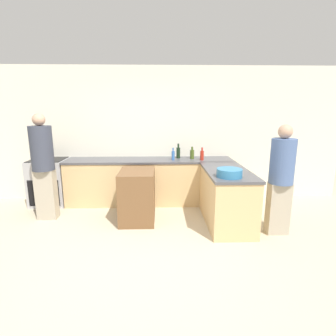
% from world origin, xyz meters
% --- Properties ---
extents(ground_plane, '(14.00, 14.00, 0.00)m').
position_xyz_m(ground_plane, '(0.00, 0.00, 0.00)').
color(ground_plane, beige).
extents(wall_back, '(8.00, 0.06, 2.70)m').
position_xyz_m(wall_back, '(0.00, 2.27, 1.35)').
color(wall_back, silver).
rests_on(wall_back, ground_plane).
extents(counter_back, '(3.28, 0.66, 0.89)m').
position_xyz_m(counter_back, '(0.00, 1.92, 0.45)').
color(counter_back, '#D6B27A').
rests_on(counter_back, ground_plane).
extents(counter_peninsula, '(0.69, 1.42, 0.89)m').
position_xyz_m(counter_peninsula, '(1.29, 0.91, 0.45)').
color(counter_peninsula, '#D6B27A').
rests_on(counter_peninsula, ground_plane).
extents(range_oven, '(0.68, 0.64, 0.90)m').
position_xyz_m(range_oven, '(-1.98, 1.92, 0.45)').
color(range_oven, '#ADADB2').
rests_on(range_oven, ground_plane).
extents(island_table, '(0.57, 0.80, 0.86)m').
position_xyz_m(island_table, '(-0.18, 1.07, 0.43)').
color(island_table, brown).
rests_on(island_table, ground_plane).
extents(mixing_bowl, '(0.37, 0.37, 0.12)m').
position_xyz_m(mixing_bowl, '(1.21, 0.49, 0.95)').
color(mixing_bowl, teal).
rests_on(mixing_bowl, counter_peninsula).
extents(hot_sauce_bottle, '(0.07, 0.07, 0.25)m').
position_xyz_m(hot_sauce_bottle, '(1.02, 1.80, 0.99)').
color(hot_sauce_bottle, red).
rests_on(hot_sauce_bottle, counter_back).
extents(water_bottle_blue, '(0.06, 0.06, 0.24)m').
position_xyz_m(water_bottle_blue, '(0.46, 1.84, 0.99)').
color(water_bottle_blue, '#386BB7').
rests_on(water_bottle_blue, counter_back).
extents(wine_bottle_dark, '(0.08, 0.08, 0.29)m').
position_xyz_m(wine_bottle_dark, '(0.58, 2.04, 1.01)').
color(wine_bottle_dark, black).
rests_on(wine_bottle_dark, counter_back).
extents(olive_oil_bottle, '(0.08, 0.08, 0.24)m').
position_xyz_m(olive_oil_bottle, '(0.84, 1.96, 0.99)').
color(olive_oil_bottle, '#475B1E').
rests_on(olive_oil_bottle, counter_back).
extents(person_by_range, '(0.36, 0.36, 1.79)m').
position_xyz_m(person_by_range, '(-1.74, 1.17, 0.97)').
color(person_by_range, '#ADA38E').
rests_on(person_by_range, ground_plane).
extents(person_at_peninsula, '(0.35, 0.35, 1.64)m').
position_xyz_m(person_at_peninsula, '(1.98, 0.50, 0.89)').
color(person_at_peninsula, '#ADA38E').
rests_on(person_at_peninsula, ground_plane).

